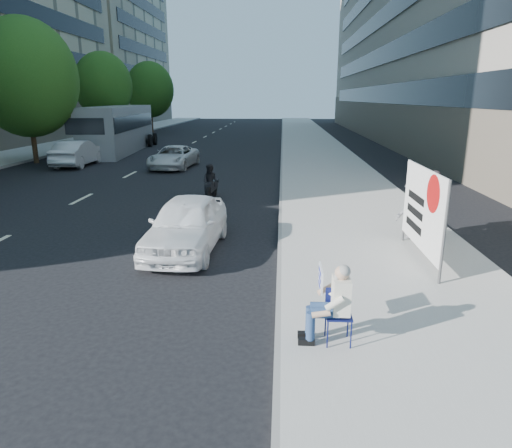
# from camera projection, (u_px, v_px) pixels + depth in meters

# --- Properties ---
(ground) EXTENTS (160.00, 160.00, 0.00)m
(ground) POSITION_uv_depth(u_px,v_px,m) (214.00, 280.00, 10.15)
(ground) COLOR black
(ground) RESTS_ON ground
(near_sidewalk) EXTENTS (5.00, 120.00, 0.15)m
(near_sidewalk) POSITION_uv_depth(u_px,v_px,m) (321.00, 160.00, 29.15)
(near_sidewalk) COLOR #AAA89F
(near_sidewalk) RESTS_ON ground
(far_sidewalk) EXTENTS (4.50, 120.00, 0.15)m
(far_sidewalk) POSITION_uv_depth(u_px,v_px,m) (8.00, 157.00, 30.28)
(far_sidewalk) COLOR #AAA89F
(far_sidewalk) RESTS_ON ground
(far_bldg_north) EXTENTS (22.00, 28.00, 28.00)m
(far_bldg_north) POSITION_uv_depth(u_px,v_px,m) (72.00, 27.00, 67.68)
(far_bldg_north) COLOR beige
(far_bldg_north) RESTS_ON ground
(near_building) EXTENTS (14.00, 70.00, 20.00)m
(near_building) POSITION_uv_depth(u_px,v_px,m) (474.00, 20.00, 37.32)
(near_building) COLOR #A49D8D
(near_building) RESTS_ON ground
(tree_far_c) EXTENTS (6.00, 6.00, 8.47)m
(tree_far_c) POSITION_uv_depth(u_px,v_px,m) (26.00, 78.00, 26.87)
(tree_far_c) COLOR #382616
(tree_far_c) RESTS_ON ground
(tree_far_d) EXTENTS (4.80, 4.80, 7.65)m
(tree_far_d) POSITION_uv_depth(u_px,v_px,m) (103.00, 86.00, 38.45)
(tree_far_d) COLOR #382616
(tree_far_d) RESTS_ON ground
(tree_far_e) EXTENTS (5.40, 5.40, 7.89)m
(tree_far_e) POSITION_uv_depth(u_px,v_px,m) (150.00, 90.00, 51.94)
(tree_far_e) COLOR #382616
(tree_far_e) RESTS_ON ground
(seated_protester) EXTENTS (0.83, 1.11, 1.31)m
(seated_protester) POSITION_uv_depth(u_px,v_px,m) (332.00, 299.00, 7.11)
(seated_protester) COLOR navy
(seated_protester) RESTS_ON near_sidewalk
(jogger) EXTENTS (1.20, 0.92, 1.65)m
(jogger) POSITION_uv_depth(u_px,v_px,m) (414.00, 209.00, 12.45)
(jogger) COLOR slate
(jogger) RESTS_ON near_sidewalk
(pedestrian_woman) EXTENTS (0.75, 0.59, 1.79)m
(pedestrian_woman) POSITION_uv_depth(u_px,v_px,m) (432.00, 201.00, 13.07)
(pedestrian_woman) COLOR black
(pedestrian_woman) RESTS_ON near_sidewalk
(protest_banner) EXTENTS (0.08, 3.06, 2.20)m
(protest_banner) POSITION_uv_depth(u_px,v_px,m) (423.00, 209.00, 10.66)
(protest_banner) COLOR #4C4C4C
(protest_banner) RESTS_ON near_sidewalk
(white_sedan_near) EXTENTS (1.87, 4.25, 1.42)m
(white_sedan_near) POSITION_uv_depth(u_px,v_px,m) (186.00, 224.00, 11.94)
(white_sedan_near) COLOR white
(white_sedan_near) RESTS_ON ground
(white_sedan_mid) EXTENTS (1.69, 4.56, 1.49)m
(white_sedan_mid) POSITION_uv_depth(u_px,v_px,m) (78.00, 153.00, 26.93)
(white_sedan_mid) COLOR #BEBEBE
(white_sedan_mid) RESTS_ON ground
(white_sedan_far) EXTENTS (2.38, 4.62, 1.25)m
(white_sedan_far) POSITION_uv_depth(u_px,v_px,m) (174.00, 157.00, 26.10)
(white_sedan_far) COLOR silver
(white_sedan_far) RESTS_ON ground
(motorcycle) EXTENTS (0.74, 2.05, 1.42)m
(motorcycle) POSITION_uv_depth(u_px,v_px,m) (211.00, 184.00, 17.86)
(motorcycle) COLOR black
(motorcycle) RESTS_ON ground
(bus) EXTENTS (3.54, 12.23, 3.30)m
(bus) POSITION_uv_depth(u_px,v_px,m) (119.00, 129.00, 33.88)
(bus) COLOR slate
(bus) RESTS_ON ground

